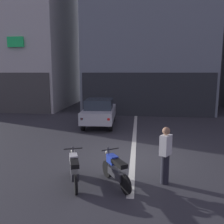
# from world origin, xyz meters

# --- Properties ---
(ground_plane) EXTENTS (120.00, 120.00, 0.00)m
(ground_plane) POSITION_xyz_m (0.00, 0.00, 0.00)
(ground_plane) COLOR #333338
(lane_centre_line) EXTENTS (0.20, 18.00, 0.01)m
(lane_centre_line) POSITION_xyz_m (0.00, 6.00, 0.00)
(lane_centre_line) COLOR silver
(lane_centre_line) RESTS_ON ground
(car_silver_crossing_near) EXTENTS (1.96, 4.18, 1.64)m
(car_silver_crossing_near) POSITION_xyz_m (-2.16, 5.23, 0.89)
(car_silver_crossing_near) COLOR black
(car_silver_crossing_near) RESTS_ON ground
(motorcycle_white_row_leftmost) EXTENTS (0.69, 1.60, 0.98)m
(motorcycle_white_row_leftmost) POSITION_xyz_m (-1.62, -2.36, 0.46)
(motorcycle_white_row_leftmost) COLOR black
(motorcycle_white_row_leftmost) RESTS_ON ground
(motorcycle_blue_row_left_mid) EXTENTS (0.97, 1.44, 0.98)m
(motorcycle_blue_row_left_mid) POSITION_xyz_m (-0.45, -2.27, 0.46)
(motorcycle_blue_row_left_mid) COLOR black
(motorcycle_blue_row_left_mid) RESTS_ON ground
(person_by_motorcycles) EXTENTS (0.38, 0.42, 1.67)m
(person_by_motorcycles) POSITION_xyz_m (0.96, -2.02, 0.86)
(person_by_motorcycles) COLOR #23232D
(person_by_motorcycles) RESTS_ON ground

